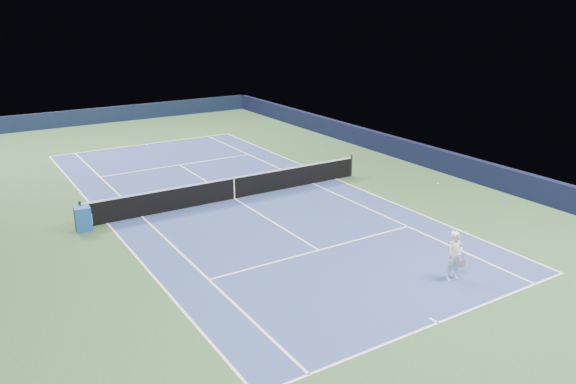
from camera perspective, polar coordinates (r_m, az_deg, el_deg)
ground at (r=24.50m, az=-5.46°, el=-0.68°), size 40.00×40.00×0.00m
wall_far at (r=42.53m, az=-17.74°, el=7.49°), size 22.00×0.35×1.10m
wall_right at (r=30.51m, az=12.99°, el=3.84°), size 0.35×40.00×1.10m
court_surface at (r=24.50m, az=-5.46°, el=-0.68°), size 10.97×23.77×0.01m
baseline_far at (r=35.15m, az=-14.27°, el=4.74°), size 10.97×0.08×0.00m
baseline_near at (r=15.74m, az=14.99°, el=-12.73°), size 10.97×0.08×0.00m
sideline_doubles_right at (r=27.25m, az=4.88°, el=1.34°), size 0.08×23.77×0.00m
sideline_doubles_left at (r=22.76m, az=-17.89°, el=-3.03°), size 0.08×23.77×0.00m
sideline_singles_right at (r=26.49m, az=2.50°, el=0.88°), size 0.08×23.77×0.00m
sideline_singles_left at (r=23.08m, az=-14.62°, el=-2.42°), size 0.08×23.77×0.00m
service_line_far at (r=30.12m, az=-10.97°, el=2.72°), size 8.23×0.08×0.00m
service_line_near at (r=19.37m, az=3.16°, el=-5.92°), size 8.23×0.08×0.00m
center_service_line at (r=24.50m, az=-5.46°, el=-0.66°), size 0.08×12.80×0.00m
center_mark_far at (r=35.01m, az=-14.20°, el=4.69°), size 0.08×0.30×0.00m
center_mark_near at (r=15.82m, az=14.59°, el=-12.51°), size 0.08×0.30×0.00m
tennis_net at (r=24.34m, az=-5.50°, el=0.44°), size 12.90×0.10×1.07m
sponsor_cube at (r=22.19m, az=-20.10°, el=-2.57°), size 0.61×0.55×0.92m
tennis_player at (r=17.83m, az=16.57°, el=-6.21°), size 0.76×1.25×2.81m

